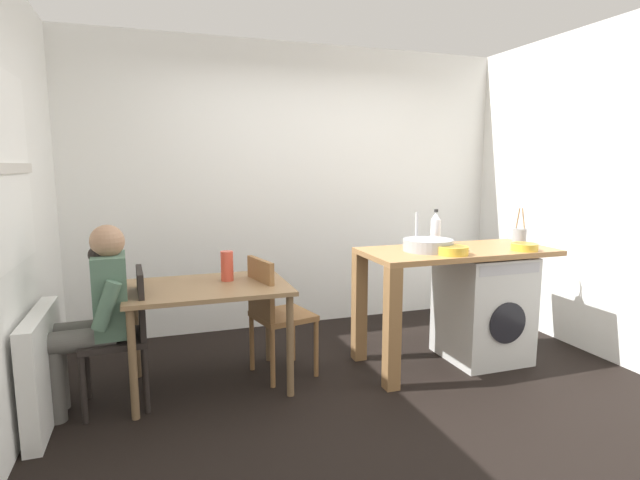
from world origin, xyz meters
TOP-DOWN VIEW (x-y plane):
  - ground_plane at (0.00, 0.00)m, footprint 5.46×5.46m
  - wall_back at (0.00, 1.75)m, footprint 4.60×0.10m
  - wall_counter_side at (2.15, 0.00)m, footprint 0.10×3.80m
  - radiator at (-2.02, 0.30)m, footprint 0.10×0.80m
  - dining_table at (-1.00, 0.51)m, footprint 1.10×0.76m
  - chair_person_seat at (-1.55, 0.41)m, footprint 0.42×0.42m
  - chair_opposite at (-0.52, 0.54)m, footprint 0.48×0.48m
  - seated_person at (-1.71, 0.40)m, footprint 0.51×0.52m
  - kitchen_counter at (0.69, 0.34)m, footprint 1.50×0.68m
  - washing_machine at (1.16, 0.34)m, footprint 0.60×0.61m
  - sink_basin at (0.64, 0.34)m, footprint 0.38×0.38m
  - tap at (0.64, 0.52)m, footprint 0.02×0.02m
  - bottle_tall_green at (0.85, 0.58)m, footprint 0.08×0.08m
  - mixing_bowl at (0.73, 0.14)m, footprint 0.23×0.23m
  - utensil_crock at (1.53, 0.39)m, footprint 0.11×0.11m
  - colander at (1.35, 0.12)m, footprint 0.20×0.20m
  - vase at (-0.85, 0.61)m, footprint 0.09×0.09m
  - scissors at (0.85, 0.24)m, footprint 0.15×0.06m

SIDE VIEW (x-z plane):
  - ground_plane at x=0.00m, z-range 0.00..0.00m
  - radiator at x=-2.02m, z-range 0.00..0.70m
  - washing_machine at x=1.16m, z-range 0.00..0.86m
  - chair_person_seat at x=-1.55m, z-range 0.06..0.96m
  - chair_opposite at x=-0.52m, z-range 0.06..0.96m
  - dining_table at x=-1.00m, z-range 0.27..1.01m
  - seated_person at x=-1.71m, z-range 0.07..1.27m
  - kitchen_counter at x=0.69m, z-range 0.30..1.22m
  - vase at x=-0.85m, z-range 0.74..0.96m
  - scissors at x=0.85m, z-range 0.92..0.93m
  - colander at x=1.35m, z-range 0.92..0.98m
  - mixing_bowl at x=0.73m, z-range 0.92..0.99m
  - sink_basin at x=0.64m, z-range 0.92..1.01m
  - utensil_crock at x=1.53m, z-range 0.84..1.14m
  - bottle_tall_green at x=0.85m, z-range 0.91..1.20m
  - tap at x=0.64m, z-range 0.92..1.20m
  - wall_back at x=0.00m, z-range 0.00..2.70m
  - wall_counter_side at x=2.15m, z-range 0.00..2.70m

